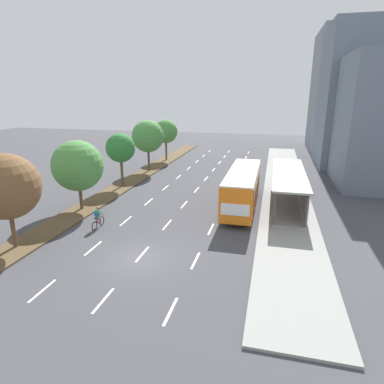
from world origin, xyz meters
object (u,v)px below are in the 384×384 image
bus (243,185)px  median_tree_fifth (166,131)px  median_tree_third (120,148)px  median_tree_nearest (6,187)px  median_tree_fourth (148,136)px  cyclist (98,218)px  median_tree_second (78,166)px  bus_shelter (291,184)px

bus → median_tree_fifth: 23.68m
bus → median_tree_third: size_ratio=1.95×
median_tree_nearest → median_tree_third: bearing=89.0°
median_tree_fourth → median_tree_fifth: (-0.17, 7.82, -0.19)m
cyclist → median_tree_fourth: (-3.23, 19.06, 3.85)m
bus → cyclist: bus is taller
bus → median_tree_second: median_tree_second is taller
bus_shelter → median_tree_third: 18.01m
median_tree_fourth → bus_shelter: bearing=-28.2°
median_tree_second → median_tree_fifth: 23.48m
cyclist → bus_shelter: bearing=33.5°
median_tree_second → median_tree_fourth: bearing=88.9°
bus → median_tree_fourth: median_tree_fourth is taller
median_tree_second → median_tree_nearest: bearing=-90.4°
median_tree_second → median_tree_third: 7.84m
median_tree_third → median_tree_fourth: bearing=89.4°
cyclist → median_tree_second: bearing=136.0°
cyclist → median_tree_fifth: bearing=97.2°
bus_shelter → median_tree_second: (-17.98, -6.16, 2.10)m
bus → median_tree_nearest: size_ratio=1.81×
bus_shelter → cyclist: size_ratio=7.33×
cyclist → median_tree_third: median_tree_third is taller
median_tree_fifth → median_tree_fourth: bearing=-88.8°
median_tree_nearest → median_tree_fourth: size_ratio=0.95×
median_tree_nearest → bus_shelter: bearing=37.8°
cyclist → median_tree_nearest: bearing=-129.1°
median_tree_fifth → bus_shelter: bearing=-44.1°
median_tree_nearest → median_tree_fourth: 23.48m
bus_shelter → median_tree_second: 19.12m
bus → median_tree_nearest: 18.41m
bus → median_tree_fifth: bearing=125.2°
cyclist → median_tree_second: 5.85m
median_tree_nearest → median_tree_third: (0.27, 15.65, 0.08)m
bus → median_tree_fourth: bearing=139.5°
bus → median_tree_nearest: bearing=-138.8°
median_tree_second → median_tree_fifth: (0.13, 23.47, 0.48)m
median_tree_fourth → bus: bearing=-40.5°
bus → cyclist: bearing=-143.1°
bus → median_tree_fourth: (-13.40, 11.43, 2.57)m
bus → median_tree_second: size_ratio=1.87×
cyclist → median_tree_third: bearing=106.4°
median_tree_nearest → median_tree_second: size_ratio=1.03×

